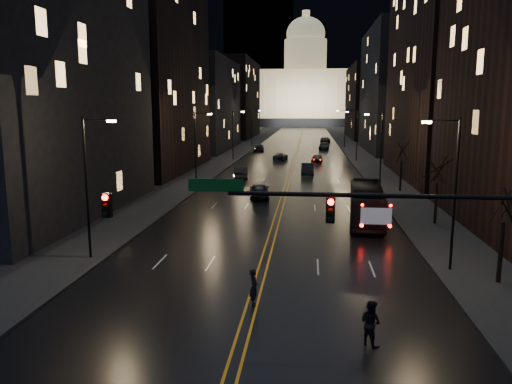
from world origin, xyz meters
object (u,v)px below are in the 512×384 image
(receding_car_a, at_px, (308,169))
(pedestrian_a, at_px, (254,287))
(oncoming_car_a, at_px, (259,190))
(traffic_signal, at_px, (393,224))
(bus, at_px, (367,203))
(oncoming_car_b, at_px, (241,173))
(pedestrian_b, at_px, (371,323))

(receding_car_a, xyz_separation_m, pedestrian_a, (-2.41, -47.93, 0.09))
(oncoming_car_a, bearing_deg, traffic_signal, 97.15)
(bus, bearing_deg, receding_car_a, 104.57)
(receding_car_a, relative_size, pedestrian_a, 2.75)
(pedestrian_a, bearing_deg, traffic_signal, -131.71)
(oncoming_car_b, relative_size, pedestrian_b, 2.68)
(oncoming_car_b, distance_m, pedestrian_b, 48.02)
(pedestrian_b, bearing_deg, oncoming_car_a, -30.95)
(pedestrian_b, bearing_deg, oncoming_car_b, -30.32)
(oncoming_car_b, height_order, receding_car_a, oncoming_car_b)
(oncoming_car_a, distance_m, pedestrian_b, 33.39)
(bus, distance_m, pedestrian_b, 22.54)
(bus, bearing_deg, oncoming_car_b, 124.70)
(bus, bearing_deg, pedestrian_a, -106.76)
(traffic_signal, relative_size, pedestrian_a, 9.44)
(receding_car_a, bearing_deg, pedestrian_b, -87.11)
(traffic_signal, distance_m, receding_car_a, 51.97)
(traffic_signal, distance_m, pedestrian_a, 8.08)
(bus, relative_size, pedestrian_b, 5.94)
(pedestrian_a, relative_size, pedestrian_b, 0.97)
(pedestrian_a, distance_m, pedestrian_b, 6.25)
(traffic_signal, height_order, pedestrian_b, traffic_signal)
(oncoming_car_a, height_order, pedestrian_a, pedestrian_a)
(oncoming_car_b, xyz_separation_m, receding_car_a, (8.90, 4.90, -0.01))
(traffic_signal, bearing_deg, pedestrian_a, 147.17)
(oncoming_car_a, xyz_separation_m, pedestrian_b, (7.73, -32.49, 0.10))
(traffic_signal, relative_size, pedestrian_b, 9.11)
(pedestrian_a, bearing_deg, bus, -30.40)
(traffic_signal, distance_m, pedestrian_b, 4.21)
(pedestrian_a, bearing_deg, oncoming_car_b, -0.30)
(traffic_signal, distance_m, oncoming_car_a, 34.01)
(oncoming_car_a, height_order, oncoming_car_b, oncoming_car_a)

